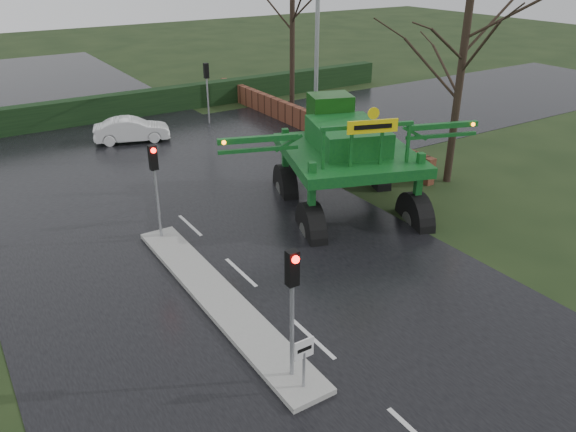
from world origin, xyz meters
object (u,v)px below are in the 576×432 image
traffic_signal_near (292,288)px  traffic_signal_mid (155,172)px  keep_left_sign (304,356)px  white_sedan (133,142)px  street_light_right (312,31)px  crop_sprayer (310,160)px  traffic_signal_far (207,80)px

traffic_signal_near → traffic_signal_mid: same height
keep_left_sign → traffic_signal_near: (0.00, 0.49, 1.53)m
traffic_signal_near → white_sedan: size_ratio=0.90×
street_light_right → traffic_signal_near: bearing=-126.1°
white_sedan → traffic_signal_near: bearing=-170.5°
street_light_right → white_sedan: (-6.64, 7.08, -5.99)m
street_light_right → crop_sprayer: bearing=-124.8°
traffic_signal_near → white_sedan: 20.45m
keep_left_sign → street_light_right: size_ratio=0.14×
keep_left_sign → white_sedan: bearing=82.1°
traffic_signal_near → street_light_right: bearing=53.9°
traffic_signal_far → street_light_right: size_ratio=0.35×
traffic_signal_far → street_light_right: (1.69, -8.01, 3.40)m
keep_left_sign → crop_sprayer: bearing=54.6°
traffic_signal_mid → white_sedan: bearing=76.2°
white_sedan → traffic_signal_mid: bearing=-176.2°
keep_left_sign → traffic_signal_near: 1.61m
traffic_signal_far → crop_sprayer: 14.93m
crop_sprayer → traffic_signal_near: bearing=-108.3°
keep_left_sign → white_sedan: 20.80m
street_light_right → white_sedan: size_ratio=2.56×
traffic_signal_far → white_sedan: (-4.95, -0.93, -2.59)m
traffic_signal_mid → white_sedan: 12.21m
traffic_signal_mid → street_light_right: size_ratio=0.35×
traffic_signal_mid → keep_left_sign: bearing=-90.0°
traffic_signal_far → white_sedan: bearing=10.7°
keep_left_sign → traffic_signal_far: size_ratio=0.38×
keep_left_sign → street_light_right: 17.23m
crop_sprayer → traffic_signal_far: bearing=97.9°
keep_left_sign → traffic_signal_mid: traffic_signal_mid is taller
traffic_signal_mid → street_light_right: bearing=25.4°
street_light_right → white_sedan: bearing=133.2°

